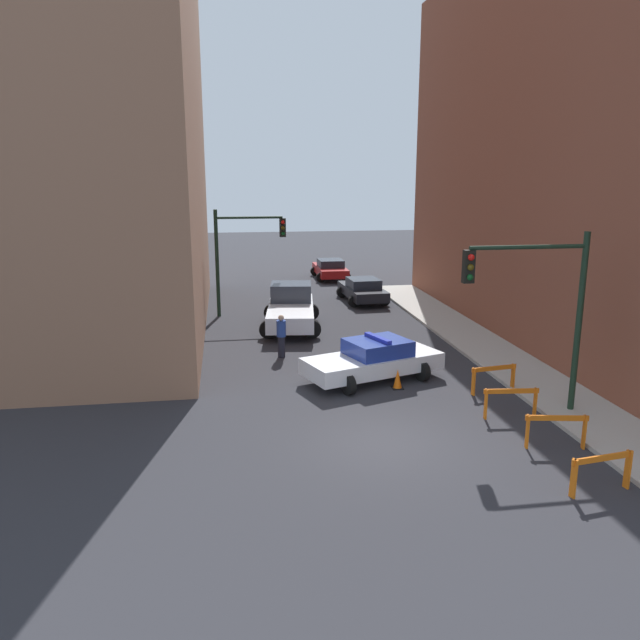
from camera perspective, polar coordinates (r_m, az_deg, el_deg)
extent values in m
plane|color=#2D2D33|center=(16.79, 6.06, -11.02)|extent=(120.00, 120.00, 0.00)
cube|color=#B2ADA3|center=(19.23, 24.46, -8.78)|extent=(2.40, 44.00, 0.12)
cube|color=#93664C|center=(30.10, -25.56, 19.42)|extent=(14.00, 20.00, 21.47)
cylinder|color=black|center=(19.25, 22.58, -0.26)|extent=(0.18, 0.18, 5.20)
cylinder|color=black|center=(18.06, 18.55, 6.34)|extent=(3.40, 0.12, 0.12)
cube|color=black|center=(17.42, 13.43, 4.77)|extent=(0.30, 0.22, 0.90)
sphere|color=red|center=(17.25, 13.66, 5.58)|extent=(0.18, 0.18, 0.18)
sphere|color=#4C3D0C|center=(17.28, 13.61, 4.70)|extent=(0.18, 0.18, 0.18)
sphere|color=#0C4219|center=(17.32, 13.56, 3.81)|extent=(0.18, 0.18, 0.18)
cylinder|color=black|center=(30.65, -9.38, 5.09)|extent=(0.18, 0.18, 5.20)
cylinder|color=black|center=(30.45, -6.49, 9.29)|extent=(3.20, 0.12, 0.12)
cube|color=black|center=(30.59, -3.44, 8.43)|extent=(0.30, 0.22, 0.90)
sphere|color=red|center=(30.42, -3.42, 8.91)|extent=(0.18, 0.18, 0.18)
sphere|color=#4C3D0C|center=(30.45, -3.41, 8.41)|extent=(0.18, 0.18, 0.18)
sphere|color=#0C4219|center=(30.47, -3.40, 7.90)|extent=(0.18, 0.18, 0.18)
cube|color=white|center=(21.26, 4.84, -3.95)|extent=(5.05, 3.31, 0.55)
cube|color=navy|center=(21.21, 5.29, -2.50)|extent=(2.40, 2.19, 0.52)
cylinder|color=black|center=(19.92, 2.62, -5.95)|extent=(0.43, 0.70, 0.66)
cylinder|color=black|center=(21.32, 0.28, -4.62)|extent=(0.43, 0.70, 0.66)
cylinder|color=black|center=(21.49, 9.34, -4.66)|extent=(0.43, 0.70, 0.66)
cylinder|color=black|center=(22.79, 6.74, -3.52)|extent=(0.43, 0.70, 0.66)
cube|color=#2633BF|center=(21.12, 5.31, -1.66)|extent=(0.65, 1.37, 0.12)
cube|color=silver|center=(28.13, -2.69, 0.68)|extent=(2.65, 5.61, 0.70)
cube|color=#2D333D|center=(29.03, -2.67, 2.59)|extent=(2.04, 1.94, 0.80)
cylinder|color=black|center=(29.87, -4.39, 0.72)|extent=(0.83, 0.36, 0.80)
cylinder|color=black|center=(29.84, -0.86, 0.74)|extent=(0.83, 0.36, 0.80)
cylinder|color=black|center=(26.62, -4.72, -0.86)|extent=(0.83, 0.36, 0.80)
cylinder|color=black|center=(26.58, -0.76, -0.83)|extent=(0.83, 0.36, 0.80)
cube|color=black|center=(34.18, 3.91, 2.63)|extent=(2.01, 4.38, 0.52)
cube|color=#232833|center=(33.93, 4.00, 3.40)|extent=(1.67, 1.88, 0.48)
cylinder|color=black|center=(35.29, 2.03, 2.56)|extent=(0.63, 0.25, 0.62)
cylinder|color=black|center=(35.72, 4.61, 2.65)|extent=(0.63, 0.25, 0.62)
cylinder|color=black|center=(32.76, 3.12, 1.70)|extent=(0.63, 0.25, 0.62)
cylinder|color=black|center=(33.21, 5.89, 1.81)|extent=(0.63, 0.25, 0.62)
cube|color=maroon|center=(41.59, 0.93, 4.57)|extent=(1.81, 4.30, 0.52)
cube|color=#232833|center=(41.35, 0.97, 5.22)|extent=(1.59, 1.81, 0.48)
cylinder|color=black|center=(42.81, -0.46, 4.47)|extent=(0.62, 0.22, 0.62)
cylinder|color=black|center=(43.07, 1.73, 4.52)|extent=(0.62, 0.22, 0.62)
cylinder|color=black|center=(40.20, 0.08, 3.90)|extent=(0.62, 0.22, 0.62)
cylinder|color=black|center=(40.48, 2.40, 3.95)|extent=(0.62, 0.22, 0.62)
cylinder|color=black|center=(23.90, -3.54, -2.46)|extent=(0.36, 0.36, 0.82)
cylinder|color=navy|center=(23.72, -3.57, -0.78)|extent=(0.47, 0.47, 0.62)
sphere|color=tan|center=(23.62, -3.58, 0.21)|extent=(0.29, 0.29, 0.22)
cube|color=orange|center=(15.25, 24.45, -11.42)|extent=(1.59, 0.28, 0.14)
cube|color=orange|center=(14.96, 22.17, -13.28)|extent=(0.07, 0.17, 0.90)
cube|color=orange|center=(15.86, 26.32, -12.15)|extent=(0.07, 0.17, 0.90)
cube|color=orange|center=(17.11, 20.86, -8.37)|extent=(1.58, 0.33, 0.14)
cube|color=orange|center=(17.03, 18.43, -9.66)|extent=(0.08, 0.17, 0.90)
cube|color=orange|center=(17.50, 23.01, -9.43)|extent=(0.08, 0.17, 0.90)
cube|color=orange|center=(18.70, 17.10, -6.23)|extent=(1.60, 0.21, 0.14)
cube|color=orange|center=(18.60, 14.91, -7.44)|extent=(0.07, 0.16, 0.90)
cube|color=orange|center=(19.09, 19.07, -7.20)|extent=(0.07, 0.16, 0.90)
cube|color=orange|center=(20.67, 15.64, -4.27)|extent=(1.59, 0.29, 0.14)
cube|color=orange|center=(20.41, 13.86, -5.50)|extent=(0.07, 0.17, 0.90)
cube|color=orange|center=(21.17, 17.22, -5.04)|extent=(0.07, 0.17, 0.90)
cube|color=black|center=(20.72, 7.09, -6.18)|extent=(0.36, 0.36, 0.04)
cone|color=#F2600C|center=(20.62, 7.11, -5.32)|extent=(0.28, 0.28, 0.62)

